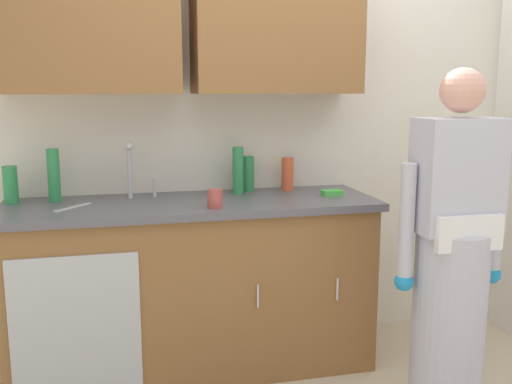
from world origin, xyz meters
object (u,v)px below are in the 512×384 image
object	(u,v)px
bottle_water_short	(238,170)
cup_by_sink	(215,199)
sink	(139,206)
bottle_water_tall	(54,175)
knife_on_counter	(73,207)
sponge	(332,193)
person_at_sink	(452,270)
bottle_dish_liquid	(287,174)
bottle_cleaner_spray	(10,185)
bottle_soap	(248,174)

from	to	relation	value
bottle_water_short	cup_by_sink	size ratio (longest dim) A/B	2.84
sink	bottle_water_tall	bearing A→B (deg)	161.13
knife_on_counter	sponge	world-z (taller)	sponge
bottle_water_tall	person_at_sink	bearing A→B (deg)	-25.38
bottle_water_tall	knife_on_counter	xyz separation A→B (m)	(0.10, -0.20, -0.14)
sponge	person_at_sink	bearing A→B (deg)	-63.56
bottle_water_tall	bottle_dish_liquid	bearing A→B (deg)	1.99
bottle_water_short	knife_on_counter	bearing A→B (deg)	-167.58
bottle_cleaner_spray	bottle_water_tall	world-z (taller)	bottle_water_tall
bottle_cleaner_spray	bottle_dish_liquid	size ratio (longest dim) A/B	1.02
bottle_soap	sponge	distance (m)	0.50
person_at_sink	bottle_cleaner_spray	bearing A→B (deg)	157.11
sink	bottle_water_short	world-z (taller)	sink
cup_by_sink	sponge	xyz separation A→B (m)	(0.69, 0.18, -0.03)
cup_by_sink	bottle_dish_liquid	bearing A→B (deg)	39.38
person_at_sink	knife_on_counter	size ratio (longest dim) A/B	6.75
bottle_dish_liquid	bottle_water_tall	bearing A→B (deg)	-178.01
bottle_cleaner_spray	cup_by_sink	distance (m)	1.07
bottle_water_tall	sink	bearing A→B (deg)	-18.87
bottle_dish_liquid	bottle_water_short	bearing A→B (deg)	-170.81
cup_by_sink	bottle_cleaner_spray	bearing A→B (deg)	160.28
bottle_cleaner_spray	sponge	world-z (taller)	bottle_cleaner_spray
sink	person_at_sink	bearing A→B (deg)	-27.25
person_at_sink	bottle_dish_liquid	size ratio (longest dim) A/B	8.49
bottle_water_short	bottle_soap	bearing A→B (deg)	46.98
bottle_soap	cup_by_sink	size ratio (longest dim) A/B	2.16
knife_on_counter	sponge	xyz separation A→B (m)	(1.38, 0.02, 0.01)
sink	bottle_dish_liquid	size ratio (longest dim) A/B	2.62
bottle_soap	bottle_water_tall	bearing A→B (deg)	-176.00
bottle_water_short	bottle_soap	size ratio (longest dim) A/B	1.32
sponge	bottle_soap	bearing A→B (deg)	148.69
person_at_sink	sponge	world-z (taller)	person_at_sink
bottle_water_short	bottle_water_tall	world-z (taller)	bottle_water_tall
person_at_sink	bottle_soap	distance (m)	1.26
person_at_sink	cup_by_sink	xyz separation A→B (m)	(-1.03, 0.50, 0.29)
bottle_soap	cup_by_sink	bearing A→B (deg)	-121.25
bottle_water_short	sponge	xyz separation A→B (m)	(0.50, -0.18, -0.12)
bottle_soap	cup_by_sink	world-z (taller)	bottle_soap
sink	cup_by_sink	distance (m)	0.43
sink	bottle_cleaner_spray	bearing A→B (deg)	167.54
person_at_sink	bottle_dish_liquid	distance (m)	1.11
bottle_cleaner_spray	bottle_soap	bearing A→B (deg)	3.52
bottle_soap	bottle_water_tall	distance (m)	1.06
bottle_dish_liquid	person_at_sink	bearing A→B (deg)	-59.79
bottle_water_tall	sponge	world-z (taller)	bottle_water_tall
knife_on_counter	sponge	distance (m)	1.38
sink	bottle_water_short	size ratio (longest dim) A/B	1.88
bottle_dish_liquid	cup_by_sink	xyz separation A→B (m)	(-0.50, -0.41, -0.05)
person_at_sink	bottle_water_tall	bearing A→B (deg)	154.62
sink	person_at_sink	size ratio (longest dim) A/B	0.31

